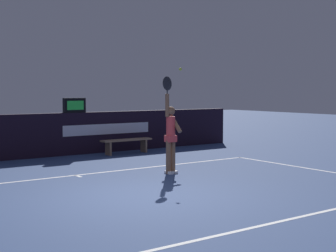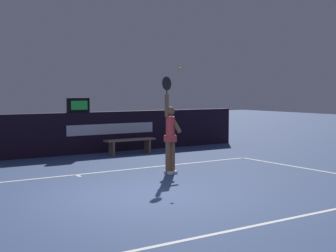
{
  "view_description": "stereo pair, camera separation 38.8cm",
  "coord_description": "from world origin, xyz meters",
  "px_view_note": "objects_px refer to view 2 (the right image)",
  "views": [
    {
      "loc": [
        -4.91,
        -7.9,
        2.05
      ],
      "look_at": [
        2.14,
        2.07,
        1.15
      ],
      "focal_mm": 52.38,
      "sensor_mm": 36.0,
      "label": 1
    },
    {
      "loc": [
        -4.59,
        -8.12,
        2.05
      ],
      "look_at": [
        2.14,
        2.07,
        1.15
      ],
      "focal_mm": 52.38,
      "sensor_mm": 36.0,
      "label": 2
    }
  ],
  "objects_px": {
    "speed_display": "(78,105)",
    "tennis_ball": "(180,69)",
    "courtside_bench_near": "(130,142)",
    "tennis_player": "(170,134)"
  },
  "relations": [
    {
      "from": "speed_display",
      "to": "tennis_ball",
      "type": "height_order",
      "value": "tennis_ball"
    },
    {
      "from": "tennis_ball",
      "to": "courtside_bench_near",
      "type": "relative_size",
      "value": 0.04
    },
    {
      "from": "courtside_bench_near",
      "to": "tennis_ball",
      "type": "bearing_deg",
      "value": -100.9
    },
    {
      "from": "tennis_ball",
      "to": "speed_display",
      "type": "bearing_deg",
      "value": 98.47
    },
    {
      "from": "tennis_player",
      "to": "courtside_bench_near",
      "type": "xyz_separation_m",
      "value": [
        1.04,
        3.9,
        -0.62
      ]
    },
    {
      "from": "speed_display",
      "to": "tennis_player",
      "type": "distance_m",
      "value": 4.72
    },
    {
      "from": "tennis_player",
      "to": "courtside_bench_near",
      "type": "height_order",
      "value": "tennis_player"
    },
    {
      "from": "tennis_player",
      "to": "courtside_bench_near",
      "type": "bearing_deg",
      "value": 75.09
    },
    {
      "from": "speed_display",
      "to": "courtside_bench_near",
      "type": "height_order",
      "value": "speed_display"
    },
    {
      "from": "speed_display",
      "to": "tennis_ball",
      "type": "relative_size",
      "value": 10.2
    }
  ]
}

